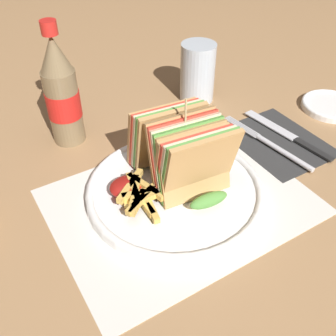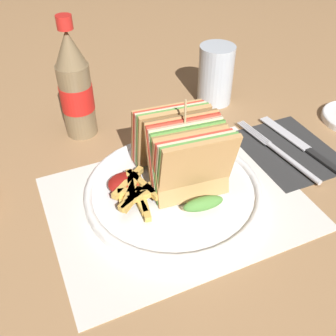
# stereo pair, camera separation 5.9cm
# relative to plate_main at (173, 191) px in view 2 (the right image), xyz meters

# --- Properties ---
(ground_plane) EXTENTS (4.00, 4.00, 0.00)m
(ground_plane) POSITION_rel_plate_main_xyz_m (0.02, 0.02, -0.01)
(ground_plane) COLOR #9E754C
(placemat) EXTENTS (0.37, 0.28, 0.00)m
(placemat) POSITION_rel_plate_main_xyz_m (-0.00, -0.02, -0.01)
(placemat) COLOR silver
(placemat) RESTS_ON ground_plane
(plate_main) EXTENTS (0.27, 0.27, 0.02)m
(plate_main) POSITION_rel_plate_main_xyz_m (0.00, 0.00, 0.00)
(plate_main) COLOR white
(plate_main) RESTS_ON ground_plane
(club_sandwich) EXTENTS (0.12, 0.17, 0.14)m
(club_sandwich) POSITION_rel_plate_main_xyz_m (0.02, 0.01, 0.06)
(club_sandwich) COLOR tan
(club_sandwich) RESTS_ON plate_main
(fries_pile) EXTENTS (0.08, 0.10, 0.02)m
(fries_pile) POSITION_rel_plate_main_xyz_m (-0.06, 0.00, 0.02)
(fries_pile) COLOR gold
(fries_pile) RESTS_ON plate_main
(ketchup_blob) EXTENTS (0.05, 0.04, 0.02)m
(ketchup_blob) POSITION_rel_plate_main_xyz_m (-0.07, 0.03, 0.02)
(ketchup_blob) COLOR maroon
(ketchup_blob) RESTS_ON plate_main
(napkin) EXTENTS (0.14, 0.18, 0.00)m
(napkin) POSITION_rel_plate_main_xyz_m (0.23, 0.02, -0.01)
(napkin) COLOR #2D2D2D
(napkin) RESTS_ON ground_plane
(fork) EXTENTS (0.03, 0.20, 0.01)m
(fork) POSITION_rel_plate_main_xyz_m (0.21, 0.00, -0.00)
(fork) COLOR silver
(fork) RESTS_ON napkin
(knife) EXTENTS (0.04, 0.19, 0.00)m
(knife) POSITION_rel_plate_main_xyz_m (0.26, 0.02, -0.00)
(knife) COLOR black
(knife) RESTS_ON napkin
(coke_bottle_near) EXTENTS (0.06, 0.06, 0.21)m
(coke_bottle_near) POSITION_rel_plate_main_xyz_m (-0.08, 0.22, 0.08)
(coke_bottle_near) COLOR #7A6647
(coke_bottle_near) RESTS_ON ground_plane
(glass_near) EXTENTS (0.07, 0.07, 0.12)m
(glass_near) POSITION_rel_plate_main_xyz_m (0.19, 0.22, 0.05)
(glass_near) COLOR silver
(glass_near) RESTS_ON ground_plane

